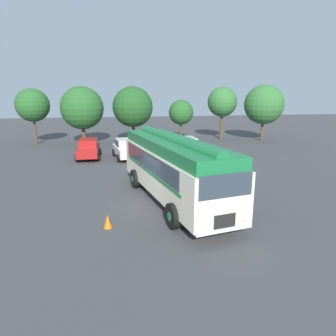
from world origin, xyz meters
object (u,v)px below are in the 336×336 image
at_px(car_mid_right, 157,146).
at_px(car_mid_left, 126,149).
at_px(car_near_left, 88,148).
at_px(traffic_cone, 108,221).
at_px(car_far_right, 187,146).
at_px(vintage_bus, 173,166).

bearing_deg(car_mid_right, car_mid_left, -162.91).
xyz_separation_m(car_near_left, traffic_cone, (1.78, -14.60, -0.57)).
height_order(car_mid_left, traffic_cone, car_mid_left).
height_order(car_mid_left, car_far_right, same).
height_order(vintage_bus, car_mid_right, vintage_bus).
xyz_separation_m(vintage_bus, car_mid_right, (0.89, 12.09, -1.05)).
distance_m(car_near_left, traffic_cone, 14.72).
height_order(car_mid_right, traffic_cone, car_mid_right).
relative_size(vintage_bus, car_mid_right, 2.37).
height_order(vintage_bus, car_far_right, vintage_bus).
bearing_deg(traffic_cone, car_near_left, 96.96).
bearing_deg(car_near_left, vintage_bus, -66.64).
xyz_separation_m(car_mid_left, car_far_right, (5.47, 0.11, 0.00)).
bearing_deg(car_far_right, car_mid_right, 163.96).
xyz_separation_m(car_near_left, car_far_right, (8.67, -0.56, 0.00)).
distance_m(car_mid_left, car_mid_right, 2.96).
bearing_deg(car_mid_right, car_near_left, -178.07).
relative_size(car_near_left, car_far_right, 1.00).
height_order(car_far_right, traffic_cone, car_far_right).
bearing_deg(car_mid_left, car_near_left, 168.24).
relative_size(vintage_bus, traffic_cone, 18.85).
bearing_deg(vintage_bus, car_far_right, 72.67).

